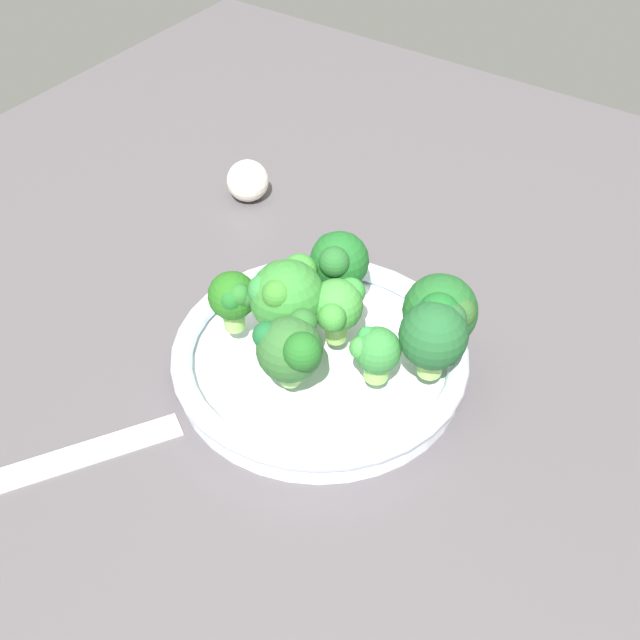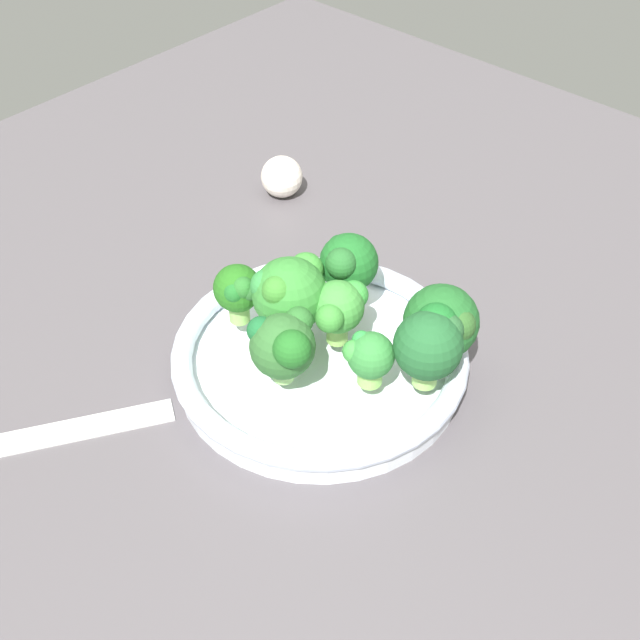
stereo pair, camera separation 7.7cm
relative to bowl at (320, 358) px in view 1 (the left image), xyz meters
The scene contains 11 objects.
ground_plane 3.51cm from the bowl, 161.12° to the left, with size 130.00×130.00×2.50cm, color #514C50.
bowl is the anchor object (origin of this frame).
broccoli_floret_0 12.05cm from the bowl, 146.34° to the right, with size 6.77×7.21×7.23cm.
broccoli_floret_1 5.96cm from the bowl, 113.24° to the right, with size 5.45×6.10×6.40cm.
broccoli_floret_2 9.13cm from the bowl, 70.40° to the right, with size 5.55×6.05×7.35cm.
broccoli_floret_3 7.84cm from the bowl, behind, with size 4.14×4.11×5.22cm.
broccoli_floret_4 7.84cm from the bowl, 96.76° to the left, with size 6.62×6.29×6.95cm.
broccoli_floret_5 7.21cm from the bowl, ahead, with size 6.79×7.75×7.96cm.
broccoli_floret_6 11.98cm from the bowl, 164.12° to the right, with size 5.95×6.12×7.36cm.
broccoli_floret_7 9.77cm from the bowl, 18.80° to the left, with size 4.88×4.46×6.03cm.
garlic_bulb 30.02cm from the bowl, 39.21° to the right, with size 4.90×4.90×4.90cm, color white.
Camera 1 is at (-31.11, 47.02, 58.34)cm, focal length 49.24 mm.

